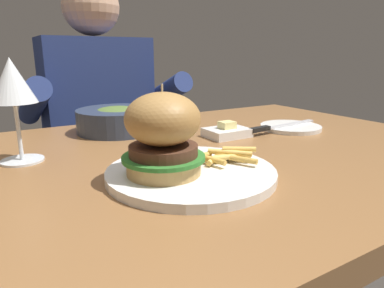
{
  "coord_description": "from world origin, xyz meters",
  "views": [
    {
      "loc": [
        -0.27,
        -0.55,
        0.93
      ],
      "look_at": [
        0.01,
        -0.09,
        0.78
      ],
      "focal_mm": 32.0,
      "sensor_mm": 36.0,
      "label": 1
    }
  ],
  "objects_px": {
    "bread_plate": "(291,127)",
    "diner_person": "(102,154)",
    "burger_sandwich": "(163,134)",
    "table_knife": "(277,126)",
    "main_plate": "(191,173)",
    "soup_bowl": "(119,119)",
    "wine_glass": "(12,85)",
    "butter_dish": "(227,132)"
  },
  "relations": [
    {
      "from": "bread_plate",
      "to": "diner_person",
      "type": "relative_size",
      "value": 0.13
    },
    {
      "from": "burger_sandwich",
      "to": "table_knife",
      "type": "relative_size",
      "value": 0.57
    },
    {
      "from": "burger_sandwich",
      "to": "bread_plate",
      "type": "height_order",
      "value": "burger_sandwich"
    },
    {
      "from": "main_plate",
      "to": "burger_sandwich",
      "type": "height_order",
      "value": "burger_sandwich"
    },
    {
      "from": "main_plate",
      "to": "soup_bowl",
      "type": "height_order",
      "value": "soup_bowl"
    },
    {
      "from": "wine_glass",
      "to": "table_knife",
      "type": "bearing_deg",
      "value": -6.23
    },
    {
      "from": "table_knife",
      "to": "butter_dish",
      "type": "height_order",
      "value": "butter_dish"
    },
    {
      "from": "burger_sandwich",
      "to": "butter_dish",
      "type": "height_order",
      "value": "burger_sandwich"
    },
    {
      "from": "burger_sandwich",
      "to": "bread_plate",
      "type": "bearing_deg",
      "value": 20.4
    },
    {
      "from": "butter_dish",
      "to": "table_knife",
      "type": "bearing_deg",
      "value": -9.18
    },
    {
      "from": "wine_glass",
      "to": "soup_bowl",
      "type": "distance_m",
      "value": 0.29
    },
    {
      "from": "main_plate",
      "to": "burger_sandwich",
      "type": "xyz_separation_m",
      "value": [
        -0.05,
        0.0,
        0.07
      ]
    },
    {
      "from": "main_plate",
      "to": "table_knife",
      "type": "xyz_separation_m",
      "value": [
        0.35,
        0.16,
        0.01
      ]
    },
    {
      "from": "butter_dish",
      "to": "wine_glass",
      "type": "bearing_deg",
      "value": 174.74
    },
    {
      "from": "burger_sandwich",
      "to": "table_knife",
      "type": "height_order",
      "value": "burger_sandwich"
    },
    {
      "from": "main_plate",
      "to": "wine_glass",
      "type": "bearing_deg",
      "value": 134.08
    },
    {
      "from": "main_plate",
      "to": "soup_bowl",
      "type": "xyz_separation_m",
      "value": [
        0.02,
        0.37,
        0.02
      ]
    },
    {
      "from": "main_plate",
      "to": "wine_glass",
      "type": "distance_m",
      "value": 0.34
    },
    {
      "from": "soup_bowl",
      "to": "diner_person",
      "type": "bearing_deg",
      "value": 80.63
    },
    {
      "from": "main_plate",
      "to": "wine_glass",
      "type": "xyz_separation_m",
      "value": [
        -0.22,
        0.23,
        0.13
      ]
    },
    {
      "from": "butter_dish",
      "to": "soup_bowl",
      "type": "height_order",
      "value": "soup_bowl"
    },
    {
      "from": "bread_plate",
      "to": "soup_bowl",
      "type": "height_order",
      "value": "soup_bowl"
    },
    {
      "from": "main_plate",
      "to": "butter_dish",
      "type": "bearing_deg",
      "value": 41.61
    },
    {
      "from": "main_plate",
      "to": "burger_sandwich",
      "type": "relative_size",
      "value": 1.99
    },
    {
      "from": "burger_sandwich",
      "to": "diner_person",
      "type": "relative_size",
      "value": 0.11
    },
    {
      "from": "burger_sandwich",
      "to": "wine_glass",
      "type": "xyz_separation_m",
      "value": [
        -0.17,
        0.22,
        0.06
      ]
    },
    {
      "from": "main_plate",
      "to": "butter_dish",
      "type": "xyz_separation_m",
      "value": [
        0.21,
        0.19,
        0.0
      ]
    },
    {
      "from": "table_knife",
      "to": "butter_dish",
      "type": "distance_m",
      "value": 0.14
    },
    {
      "from": "main_plate",
      "to": "butter_dish",
      "type": "relative_size",
      "value": 2.71
    },
    {
      "from": "soup_bowl",
      "to": "main_plate",
      "type": "bearing_deg",
      "value": -92.36
    },
    {
      "from": "wine_glass",
      "to": "bread_plate",
      "type": "height_order",
      "value": "wine_glass"
    },
    {
      "from": "bread_plate",
      "to": "butter_dish",
      "type": "relative_size",
      "value": 1.56
    },
    {
      "from": "table_knife",
      "to": "diner_person",
      "type": "bearing_deg",
      "value": 112.99
    },
    {
      "from": "wine_glass",
      "to": "butter_dish",
      "type": "relative_size",
      "value": 1.87
    },
    {
      "from": "table_knife",
      "to": "main_plate",
      "type": "bearing_deg",
      "value": -154.87
    },
    {
      "from": "butter_dish",
      "to": "diner_person",
      "type": "xyz_separation_m",
      "value": [
        -0.13,
        0.6,
        -0.19
      ]
    },
    {
      "from": "main_plate",
      "to": "burger_sandwich",
      "type": "distance_m",
      "value": 0.08
    },
    {
      "from": "table_knife",
      "to": "butter_dish",
      "type": "bearing_deg",
      "value": 170.82
    },
    {
      "from": "butter_dish",
      "to": "bread_plate",
      "type": "bearing_deg",
      "value": -5.38
    },
    {
      "from": "wine_glass",
      "to": "soup_bowl",
      "type": "bearing_deg",
      "value": 32.0
    },
    {
      "from": "wine_glass",
      "to": "main_plate",
      "type": "bearing_deg",
      "value": -45.92
    },
    {
      "from": "butter_dish",
      "to": "diner_person",
      "type": "relative_size",
      "value": 0.08
    }
  ]
}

